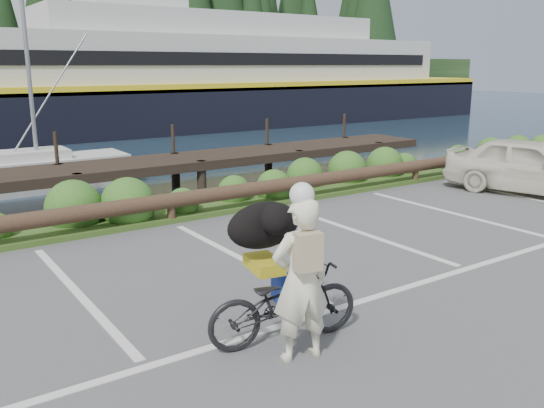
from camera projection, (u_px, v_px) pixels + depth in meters
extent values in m
plane|color=#4D4D4F|center=(318.00, 299.00, 7.69)|extent=(72.00, 72.00, 0.00)
cube|color=#3D5B21|center=(157.00, 213.00, 11.93)|extent=(34.00, 1.60, 0.10)
imported|color=black|center=(284.00, 302.00, 6.40)|extent=(1.87, 0.95, 0.94)
imported|color=white|center=(301.00, 280.00, 5.94)|extent=(0.71, 0.54, 1.76)
ellipsoid|color=black|center=(264.00, 225.00, 6.74)|extent=(0.64, 1.03, 0.55)
imported|color=silver|center=(532.00, 166.00, 13.78)|extent=(2.62, 4.26, 1.35)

